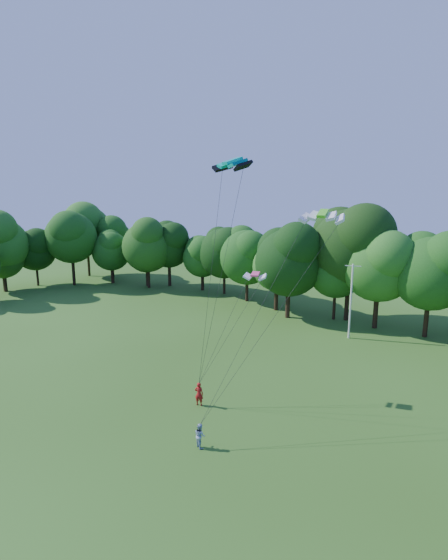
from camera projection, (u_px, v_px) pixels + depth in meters
The scene contains 10 objects.
ground at pixel (88, 462), 25.63m from camera, with size 160.00×160.00×0.00m, color #2B4E15.
utility_pole at pixel (351, 301), 45.90m from camera, with size 1.57×0.54×8.06m.
kite_flyer_left at pixel (199, 394), 32.20m from camera, with size 0.65×0.43×1.79m, color #A61615.
kite_flyer_right at pixel (200, 435), 27.02m from camera, with size 0.76×0.59×1.57m, color #89A2BF.
kite_teal at pixel (233, 161), 30.16m from camera, with size 3.41×2.43×0.59m.
kite_green at pixel (323, 213), 30.01m from camera, with size 3.15×1.82×0.58m.
kite_pink at pixel (255, 274), 32.86m from camera, with size 1.91×1.34×0.29m.
tree_back_west at pixel (147, 238), 68.63m from camera, with size 8.76×8.76×12.75m.
tree_back_center at pixel (350, 244), 51.22m from camera, with size 10.27×10.27×14.94m.
tree_flank_west at pixel (1, 249), 66.63m from camera, with size 7.32×7.32×10.65m.
Camera 1 is at (19.52, -14.28, 15.84)m, focal length 28.00 mm.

